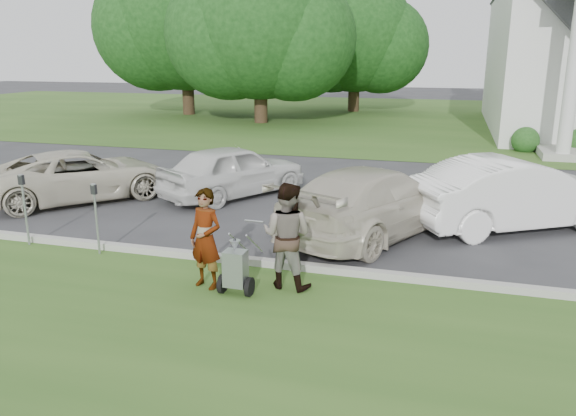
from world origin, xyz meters
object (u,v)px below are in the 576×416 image
at_px(tree_left, 260,30).
at_px(parking_meter_near, 96,211).
at_px(person_right, 287,236).
at_px(car_a, 81,175).
at_px(striping_cart, 236,269).
at_px(car_b, 233,170).
at_px(tree_back, 355,40).
at_px(parking_meter_far, 24,201).
at_px(person_left, 206,240).
at_px(car_c, 374,201).
at_px(tree_far, 185,23).
at_px(car_d, 515,194).

xyz_separation_m(tree_left, parking_meter_near, (4.00, -21.72, -4.20)).
xyz_separation_m(person_right, car_a, (-7.03, 4.18, -0.23)).
relative_size(striping_cart, car_b, 0.26).
height_order(tree_back, parking_meter_far, tree_back).
relative_size(person_left, car_c, 0.33).
height_order(tree_far, car_b, tree_far).
height_order(tree_far, car_d, tree_far).
relative_size(tree_far, person_left, 6.77).
bearing_deg(tree_far, car_b, -61.00).
height_order(tree_back, person_right, tree_back).
distance_m(parking_meter_near, car_c, 5.78).
distance_m(tree_left, tree_back, 8.95).
relative_size(striping_cart, parking_meter_far, 0.73).
height_order(person_left, car_a, person_left).
bearing_deg(parking_meter_near, person_right, -7.05).
bearing_deg(parking_meter_far, tree_back, 86.63).
height_order(car_b, car_d, car_d).
xyz_separation_m(parking_meter_near, car_b, (0.84, 5.18, -0.18)).
xyz_separation_m(striping_cart, person_left, (-0.58, 0.14, 0.42)).
bearing_deg(car_c, parking_meter_far, 47.09).
bearing_deg(car_b, car_a, 52.16).
height_order(tree_left, tree_back, tree_left).
bearing_deg(car_c, person_right, 98.18).
relative_size(striping_cart, person_right, 0.61).
bearing_deg(person_left, parking_meter_near, 177.77).
bearing_deg(striping_cart, car_a, 143.78).
height_order(car_a, car_d, car_d).
xyz_separation_m(person_left, car_b, (-1.90, 6.08, -0.13)).
bearing_deg(tree_left, car_b, -73.72).
xyz_separation_m(parking_meter_far, car_a, (-1.25, 3.60, -0.28)).
distance_m(tree_back, car_a, 26.52).
bearing_deg(parking_meter_near, striping_cart, -17.34).
height_order(parking_meter_near, car_a, parking_meter_near).
bearing_deg(car_d, tree_left, 3.16).
distance_m(tree_far, car_c, 27.03).
height_order(parking_meter_near, parking_meter_far, parking_meter_far).
bearing_deg(parking_meter_near, tree_back, 89.99).
bearing_deg(striping_cart, tree_far, 117.89).
xyz_separation_m(person_left, car_a, (-5.73, 4.58, -0.18)).
relative_size(tree_back, striping_cart, 8.73).
bearing_deg(car_c, tree_far, -30.33).
relative_size(parking_meter_far, car_a, 0.31).
distance_m(tree_back, car_c, 27.67).
xyz_separation_m(striping_cart, car_c, (1.73, 3.84, 0.31)).
bearing_deg(striping_cart, tree_back, 96.70).
relative_size(car_a, car_b, 1.13).
height_order(person_right, car_b, person_right).
bearing_deg(tree_left, parking_meter_near, -79.58).
xyz_separation_m(tree_back, striping_cart, (3.31, -30.75, -4.29)).
relative_size(car_a, car_d, 0.99).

